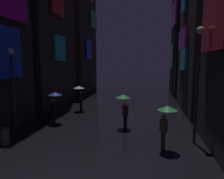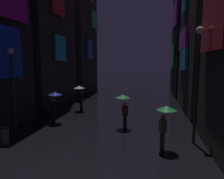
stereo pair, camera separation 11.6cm
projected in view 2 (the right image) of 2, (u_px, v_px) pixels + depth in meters
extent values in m
cube|color=#F226D8|center=(12.00, 0.00, 11.70)|extent=(0.20, 2.71, 2.24)
cube|color=#19D8F2|center=(60.00, 48.00, 18.04)|extent=(0.20, 2.02, 2.26)
cube|color=#33302D|center=(76.00, 24.00, 27.12)|extent=(4.00, 7.12, 18.40)
cube|color=#264CF9|center=(90.00, 49.00, 26.43)|extent=(0.20, 2.17, 2.50)
cube|color=#26E54C|center=(94.00, 20.00, 28.28)|extent=(0.20, 2.71, 2.33)
cube|color=red|center=(214.00, 17.00, 8.46)|extent=(0.20, 3.29, 2.84)
cube|color=#33302D|center=(212.00, 38.00, 16.01)|extent=(4.00, 7.34, 12.09)
cube|color=#19D8F2|center=(184.00, 59.00, 16.08)|extent=(0.20, 2.37, 1.74)
cube|color=#F226D8|center=(183.00, 39.00, 16.78)|extent=(0.20, 3.53, 1.64)
cube|color=#19D8F2|center=(185.00, 0.00, 16.53)|extent=(0.20, 1.81, 1.90)
cube|color=black|center=(192.00, 20.00, 24.23)|extent=(4.00, 7.16, 18.46)
cube|color=#26E54C|center=(173.00, 56.00, 24.79)|extent=(0.20, 2.76, 2.78)
cube|color=#F226D8|center=(175.00, 15.00, 23.33)|extent=(0.20, 3.91, 2.73)
cylinder|color=#38332D|center=(161.00, 140.00, 9.47)|extent=(0.12, 0.12, 0.85)
cylinder|color=#38332D|center=(163.00, 141.00, 9.30)|extent=(0.12, 0.12, 0.85)
cube|color=brown|center=(163.00, 126.00, 9.29)|extent=(0.37, 0.40, 0.60)
sphere|color=#9E7051|center=(163.00, 117.00, 9.23)|extent=(0.22, 0.22, 0.22)
cylinder|color=brown|center=(166.00, 125.00, 9.13)|extent=(0.09, 0.09, 0.50)
cylinder|color=slate|center=(166.00, 118.00, 9.09)|extent=(0.02, 0.02, 0.77)
cone|color=green|center=(167.00, 108.00, 9.02)|extent=(0.90, 0.90, 0.20)
cylinder|color=black|center=(82.00, 106.00, 16.66)|extent=(0.12, 0.12, 0.85)
cylinder|color=black|center=(81.00, 106.00, 16.80)|extent=(0.12, 0.12, 0.85)
cube|color=black|center=(81.00, 98.00, 16.63)|extent=(0.40, 0.38, 0.60)
sphere|color=#9E7051|center=(81.00, 93.00, 16.58)|extent=(0.22, 0.22, 0.22)
cylinder|color=black|center=(79.00, 97.00, 16.72)|extent=(0.09, 0.09, 0.50)
cylinder|color=slate|center=(79.00, 93.00, 16.68)|extent=(0.02, 0.02, 0.77)
cone|color=silver|center=(79.00, 87.00, 16.61)|extent=(0.90, 0.90, 0.20)
cylinder|color=black|center=(126.00, 122.00, 12.18)|extent=(0.12, 0.12, 0.85)
cylinder|color=black|center=(124.00, 122.00, 12.33)|extent=(0.12, 0.12, 0.85)
cube|color=#4C1E23|center=(125.00, 111.00, 12.16)|extent=(0.39, 0.40, 0.60)
sphere|color=tan|center=(125.00, 104.00, 12.10)|extent=(0.22, 0.22, 0.22)
cylinder|color=#4C1E23|center=(123.00, 109.00, 12.28)|extent=(0.09, 0.09, 0.50)
cylinder|color=slate|center=(123.00, 104.00, 12.23)|extent=(0.02, 0.02, 0.77)
cone|color=green|center=(123.00, 96.00, 12.17)|extent=(0.90, 0.90, 0.20)
cylinder|color=black|center=(53.00, 116.00, 13.54)|extent=(0.12, 0.12, 0.85)
cylinder|color=black|center=(54.00, 117.00, 13.45)|extent=(0.12, 0.12, 0.85)
cube|color=black|center=(53.00, 106.00, 13.40)|extent=(0.40, 0.32, 0.60)
sphere|color=tan|center=(53.00, 100.00, 13.34)|extent=(0.22, 0.22, 0.22)
cylinder|color=black|center=(56.00, 106.00, 13.34)|extent=(0.09, 0.09, 0.50)
cylinder|color=slate|center=(55.00, 101.00, 13.29)|extent=(0.02, 0.02, 0.77)
cone|color=#263FB2|center=(55.00, 93.00, 13.23)|extent=(0.90, 0.90, 0.20)
torus|color=black|center=(46.00, 113.00, 14.62)|extent=(0.24, 0.71, 0.72)
torus|color=black|center=(56.00, 110.00, 15.60)|extent=(0.24, 0.71, 0.72)
cylinder|color=black|center=(51.00, 109.00, 15.09)|extent=(0.30, 0.98, 0.05)
cylinder|color=black|center=(56.00, 106.00, 15.55)|extent=(0.04, 0.04, 0.40)
cube|color=black|center=(56.00, 103.00, 15.52)|extent=(0.18, 0.26, 0.06)
cylinder|color=black|center=(45.00, 106.00, 14.55)|extent=(0.14, 0.44, 0.03)
cylinder|color=#2D2D33|center=(196.00, 91.00, 9.77)|extent=(0.14, 0.14, 5.39)
sphere|color=#F9EFCC|center=(200.00, 30.00, 9.39)|extent=(0.36, 0.36, 0.36)
cylinder|color=#2D2D33|center=(14.00, 94.00, 11.56)|extent=(0.14, 0.14, 4.52)
sphere|color=#F9EFCC|center=(11.00, 51.00, 11.23)|extent=(0.36, 0.36, 0.36)
cylinder|color=#3F3F47|center=(5.00, 136.00, 9.95)|extent=(0.44, 0.44, 0.85)
cylinder|color=black|center=(4.00, 127.00, 9.89)|extent=(0.46, 0.46, 0.08)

